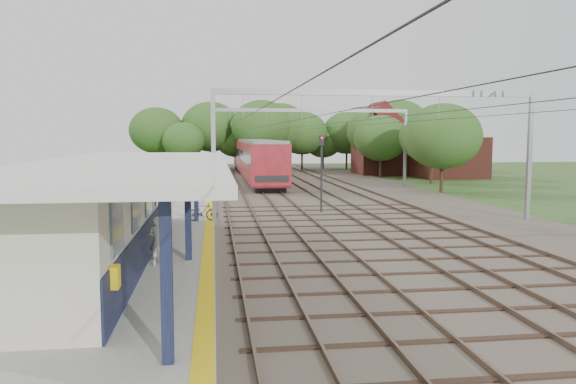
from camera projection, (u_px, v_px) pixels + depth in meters
ground at (412, 317)px, 14.39m from camera, size 160.00×160.00×0.00m
ballast_bed at (328, 194)px, 44.50m from camera, size 18.00×90.00×0.10m
platform at (163, 228)px, 27.20m from camera, size 5.00×52.00×0.35m
yellow_stripe at (209, 224)px, 27.48m from camera, size 0.45×52.00×0.01m
station_building at (104, 209)px, 19.93m from camera, size 3.41×18.00×3.40m
canopy at (131, 165)px, 18.93m from camera, size 6.40×20.00×3.44m
rail_tracks at (297, 193)px, 44.16m from camera, size 11.80×88.00×0.15m
catenary_system at (334, 123)px, 39.22m from camera, size 17.22×88.00×7.00m
tree_band at (284, 134)px, 70.75m from camera, size 31.72×30.88×8.82m
house_near at (450, 151)px, 62.22m from camera, size 7.00×6.12×7.89m
house_far at (389, 148)px, 67.46m from camera, size 8.00×6.12×8.66m
person at (158, 241)px, 18.55m from camera, size 0.65×0.47×1.65m
bicycle at (202, 212)px, 28.37m from camera, size 1.56×0.48×0.93m
train at (254, 157)px, 63.13m from camera, size 3.17×39.40×4.14m
signal_post at (322, 163)px, 33.26m from camera, size 0.35×0.30×4.66m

